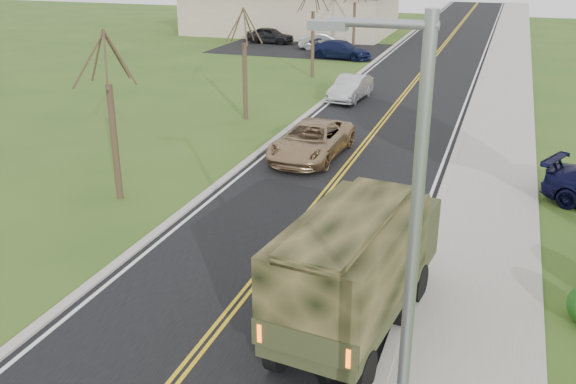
% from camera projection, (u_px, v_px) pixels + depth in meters
% --- Properties ---
extents(road, '(8.00, 120.00, 0.01)m').
position_uv_depth(road, '(425.00, 68.00, 47.80)').
color(road, black).
rests_on(road, ground).
extents(curb_right, '(0.30, 120.00, 0.12)m').
position_uv_depth(curb_right, '(483.00, 71.00, 46.52)').
color(curb_right, '#9E998E').
rests_on(curb_right, ground).
extents(sidewalk_right, '(3.20, 120.00, 0.10)m').
position_uv_depth(sidewalk_right, '(508.00, 72.00, 45.99)').
color(sidewalk_right, '#9E998E').
rests_on(sidewalk_right, ground).
extents(curb_left, '(0.30, 120.00, 0.10)m').
position_uv_depth(curb_left, '(371.00, 64.00, 49.05)').
color(curb_left, '#9E998E').
rests_on(curb_left, ground).
extents(street_light, '(1.65, 0.22, 8.00)m').
position_uv_depth(street_light, '(405.00, 270.00, 9.04)').
color(street_light, gray).
rests_on(street_light, ground).
extents(bare_tree_a, '(1.93, 2.26, 6.08)m').
position_uv_depth(bare_tree_a, '(113.00, 129.00, 22.57)').
color(bare_tree_a, '#38281C').
rests_on(bare_tree_a, ground).
extents(bare_tree_b, '(1.83, 2.14, 5.73)m').
position_uv_depth(bare_tree_b, '(245.00, 72.00, 33.19)').
color(bare_tree_b, '#38281C').
rests_on(bare_tree_b, ground).
extents(bare_tree_c, '(2.04, 2.39, 6.42)m').
position_uv_depth(bare_tree_c, '(313.00, 37.00, 43.65)').
color(bare_tree_c, '#38281C').
rests_on(bare_tree_c, ground).
extents(bare_tree_d, '(1.88, 2.20, 5.91)m').
position_uv_depth(bare_tree_d, '(354.00, 21.00, 54.30)').
color(bare_tree_d, '#38281C').
rests_on(bare_tree_d, ground).
extents(commercial_building, '(25.50, 21.50, 5.65)m').
position_uv_depth(commercial_building, '(292.00, 6.00, 65.77)').
color(commercial_building, tan).
rests_on(commercial_building, ground).
extents(military_truck, '(3.00, 6.65, 3.21)m').
position_uv_depth(military_truck, '(358.00, 261.00, 14.88)').
color(military_truck, black).
rests_on(military_truck, ground).
extents(suv_champagne, '(2.79, 5.62, 1.53)m').
position_uv_depth(suv_champagne, '(311.00, 141.00, 27.68)').
color(suv_champagne, '#9A7B57').
rests_on(suv_champagne, ground).
extents(sedan_silver, '(1.89, 4.48, 1.44)m').
position_uv_depth(sedan_silver, '(351.00, 88.00, 37.92)').
color(sedan_silver, '#B8B8BD').
rests_on(sedan_silver, ground).
extents(lot_car_dark, '(4.49, 2.08, 1.49)m').
position_uv_depth(lot_car_dark, '(270.00, 35.00, 59.32)').
color(lot_car_dark, black).
rests_on(lot_car_dark, ground).
extents(lot_car_silver, '(4.52, 2.42, 1.42)m').
position_uv_depth(lot_car_silver, '(324.00, 41.00, 55.99)').
color(lot_car_silver, '#B8B8BD').
rests_on(lot_car_silver, ground).
extents(lot_car_navy, '(5.24, 2.75, 1.45)m').
position_uv_depth(lot_car_navy, '(341.00, 50.00, 51.44)').
color(lot_car_navy, '#0E1536').
rests_on(lot_car_navy, ground).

